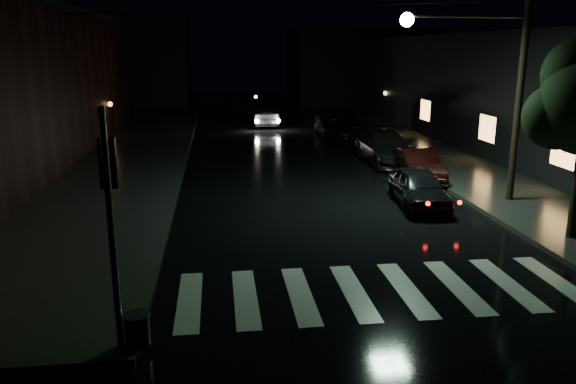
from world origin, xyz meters
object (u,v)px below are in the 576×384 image
object	(u,v)px
oncoming_car	(264,115)
parked_car_b	(418,165)
parked_car_d	(341,124)
parked_car_a	(419,188)
parked_car_c	(385,147)

from	to	relation	value
oncoming_car	parked_car_b	bearing A→B (deg)	105.61
parked_car_b	parked_car_d	size ratio (longest dim) A/B	0.66
parked_car_b	parked_car_a	bearing A→B (deg)	-105.12
parked_car_a	parked_car_c	world-z (taller)	parked_car_c
parked_car_a	parked_car_c	xyz separation A→B (m)	(1.06, 7.44, 0.09)
parked_car_a	parked_car_b	world-z (taller)	parked_car_a
parked_car_d	oncoming_car	world-z (taller)	parked_car_d
parked_car_b	parked_car_c	bearing A→B (deg)	97.92
parked_car_b	parked_car_d	xyz separation A→B (m)	(-0.68, 11.29, 0.18)
parked_car_c	oncoming_car	distance (m)	14.33
parked_car_d	oncoming_car	size ratio (longest dim) A/B	1.28
parked_car_a	parked_car_c	distance (m)	7.51
parked_car_d	oncoming_car	distance (m)	7.33
parked_car_b	oncoming_car	size ratio (longest dim) A/B	0.84
parked_car_b	parked_car_c	world-z (taller)	parked_car_c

